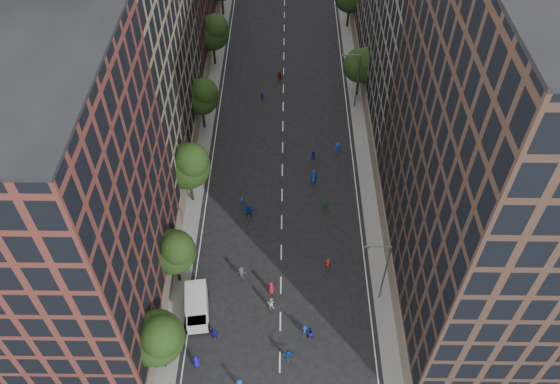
{
  "coord_description": "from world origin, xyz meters",
  "views": [
    {
      "loc": [
        0.31,
        -19.99,
        50.74
      ],
      "look_at": [
        -0.24,
        25.64,
        2.0
      ],
      "focal_mm": 35.0,
      "sensor_mm": 36.0,
      "label": 1
    }
  ],
  "objects_px": {
    "streetlamp_near": "(383,270)",
    "skater_2": "(310,333)",
    "skater_0": "(196,362)",
    "cargo_van": "(197,306)",
    "streetlamp_far": "(356,78)",
    "skater_1": "(305,330)"
  },
  "relations": [
    {
      "from": "streetlamp_near",
      "to": "skater_2",
      "type": "distance_m",
      "value": 9.78
    },
    {
      "from": "streetlamp_far",
      "to": "skater_1",
      "type": "distance_m",
      "value": 38.52
    },
    {
      "from": "streetlamp_far",
      "to": "skater_1",
      "type": "bearing_deg",
      "value": -101.87
    },
    {
      "from": "streetlamp_near",
      "to": "skater_1",
      "type": "height_order",
      "value": "streetlamp_near"
    },
    {
      "from": "skater_0",
      "to": "skater_2",
      "type": "relative_size",
      "value": 1.05
    },
    {
      "from": "skater_1",
      "to": "skater_0",
      "type": "bearing_deg",
      "value": 31.59
    },
    {
      "from": "streetlamp_far",
      "to": "skater_2",
      "type": "distance_m",
      "value": 38.7
    },
    {
      "from": "skater_2",
      "to": "skater_0",
      "type": "bearing_deg",
      "value": 25.82
    },
    {
      "from": "streetlamp_far",
      "to": "skater_2",
      "type": "height_order",
      "value": "streetlamp_far"
    },
    {
      "from": "streetlamp_near",
      "to": "skater_2",
      "type": "xyz_separation_m",
      "value": [
        -7.36,
        -4.74,
        -4.36
      ]
    },
    {
      "from": "skater_0",
      "to": "skater_1",
      "type": "xyz_separation_m",
      "value": [
        10.61,
        3.5,
        -0.04
      ]
    },
    {
      "from": "streetlamp_near",
      "to": "cargo_van",
      "type": "relative_size",
      "value": 1.72
    },
    {
      "from": "streetlamp_near",
      "to": "cargo_van",
      "type": "xyz_separation_m",
      "value": [
        -19.05,
        -2.12,
        -3.76
      ]
    },
    {
      "from": "cargo_van",
      "to": "skater_0",
      "type": "bearing_deg",
      "value": -92.3
    },
    {
      "from": "streetlamp_far",
      "to": "streetlamp_near",
      "type": "bearing_deg",
      "value": -90.0
    },
    {
      "from": "streetlamp_near",
      "to": "streetlamp_far",
      "type": "xyz_separation_m",
      "value": [
        0.0,
        33.0,
        0.0
      ]
    },
    {
      "from": "streetlamp_far",
      "to": "cargo_van",
      "type": "bearing_deg",
      "value": -118.48
    },
    {
      "from": "skater_0",
      "to": "skater_1",
      "type": "relative_size",
      "value": 1.05
    },
    {
      "from": "skater_2",
      "to": "streetlamp_near",
      "type": "bearing_deg",
      "value": -137.52
    },
    {
      "from": "skater_0",
      "to": "skater_2",
      "type": "height_order",
      "value": "skater_0"
    },
    {
      "from": "streetlamp_far",
      "to": "skater_0",
      "type": "xyz_separation_m",
      "value": [
        -18.49,
        -40.95,
        -4.32
      ]
    },
    {
      "from": "cargo_van",
      "to": "skater_0",
      "type": "relative_size",
      "value": 3.09
    }
  ]
}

